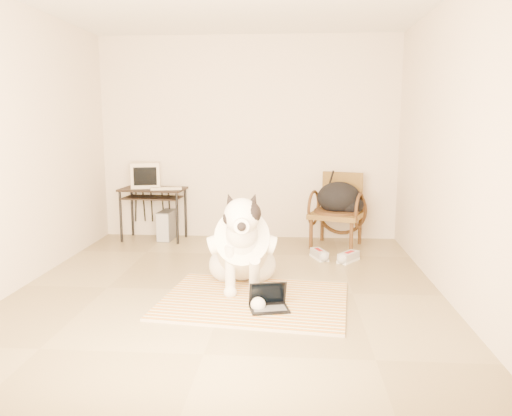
# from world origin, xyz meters

# --- Properties ---
(floor) EXTENTS (4.50, 4.50, 0.00)m
(floor) POSITION_xyz_m (0.00, 0.00, 0.00)
(floor) COLOR #8B7A55
(floor) RESTS_ON ground
(wall_back) EXTENTS (4.50, 0.00, 4.50)m
(wall_back) POSITION_xyz_m (0.00, 2.25, 1.35)
(wall_back) COLOR beige
(wall_back) RESTS_ON floor
(wall_front) EXTENTS (4.50, 0.00, 4.50)m
(wall_front) POSITION_xyz_m (0.00, -2.25, 1.35)
(wall_front) COLOR beige
(wall_front) RESTS_ON floor
(wall_left) EXTENTS (0.00, 4.50, 4.50)m
(wall_left) POSITION_xyz_m (-2.00, 0.00, 1.35)
(wall_left) COLOR beige
(wall_left) RESTS_ON floor
(wall_right) EXTENTS (0.00, 4.50, 4.50)m
(wall_right) POSITION_xyz_m (2.00, 0.00, 1.35)
(wall_right) COLOR beige
(wall_right) RESTS_ON floor
(rug) EXTENTS (1.76, 1.42, 0.02)m
(rug) POSITION_xyz_m (0.27, -0.27, 0.01)
(rug) COLOR orange
(rug) RESTS_ON floor
(dog) EXTENTS (0.67, 1.37, 1.01)m
(dog) POSITION_xyz_m (0.13, 0.08, 0.40)
(dog) COLOR white
(dog) RESTS_ON rug
(laptop) EXTENTS (0.36, 0.30, 0.22)m
(laptop) POSITION_xyz_m (0.41, -0.48, 0.07)
(laptop) COLOR black
(laptop) RESTS_ON rug
(computer_desk) EXTENTS (0.87, 0.53, 0.70)m
(computer_desk) POSITION_xyz_m (-1.26, 1.97, 0.60)
(computer_desk) COLOR black
(computer_desk) RESTS_ON floor
(crt_monitor) EXTENTS (0.45, 0.44, 0.34)m
(crt_monitor) POSITION_xyz_m (-1.37, 2.06, 0.87)
(crt_monitor) COLOR beige
(crt_monitor) RESTS_ON computer_desk
(desk_keyboard) EXTENTS (0.42, 0.23, 0.03)m
(desk_keyboard) POSITION_xyz_m (-1.05, 1.87, 0.72)
(desk_keyboard) COLOR beige
(desk_keyboard) RESTS_ON computer_desk
(pc_tower) EXTENTS (0.20, 0.43, 0.39)m
(pc_tower) POSITION_xyz_m (-1.09, 2.02, 0.19)
(pc_tower) COLOR #4F4F51
(pc_tower) RESTS_ON floor
(rattan_chair) EXTENTS (0.77, 0.76, 0.93)m
(rattan_chair) POSITION_xyz_m (1.18, 1.83, 0.47)
(rattan_chair) COLOR brown
(rattan_chair) RESTS_ON floor
(backpack) EXTENTS (0.58, 0.45, 0.40)m
(backpack) POSITION_xyz_m (1.21, 1.79, 0.61)
(backpack) COLOR black
(backpack) RESTS_ON rattan_chair
(sneaker_left) EXTENTS (0.22, 0.32, 0.11)m
(sneaker_left) POSITION_xyz_m (0.92, 1.18, 0.05)
(sneaker_left) COLOR white
(sneaker_left) RESTS_ON floor
(sneaker_right) EXTENTS (0.29, 0.33, 0.11)m
(sneaker_right) POSITION_xyz_m (1.25, 1.08, 0.05)
(sneaker_right) COLOR white
(sneaker_right) RESTS_ON floor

